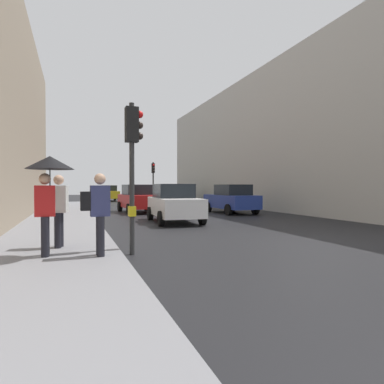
{
  "coord_description": "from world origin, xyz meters",
  "views": [
    {
      "loc": [
        -6.71,
        -8.25,
        1.65
      ],
      "look_at": [
        0.44,
        11.52,
        1.29
      ],
      "focal_mm": 31.07,
      "sensor_mm": 36.0,
      "label": 1
    }
  ],
  "objects_px": {
    "car_red_sedan": "(138,199)",
    "car_blue_van": "(231,199)",
    "car_green_estate": "(177,194)",
    "pedestrian_with_black_backpack": "(57,206)",
    "car_silver_hatchback": "(157,193)",
    "pedestrian_with_umbrella": "(48,177)",
    "pedestrian_with_grey_backpack": "(98,209)",
    "car_yellow_taxi": "(109,193)",
    "car_white_compact": "(174,203)",
    "traffic_light_far_median": "(153,176)",
    "traffic_light_near_left": "(133,150)"
  },
  "relations": [
    {
      "from": "car_green_estate",
      "to": "pedestrian_with_black_backpack",
      "type": "relative_size",
      "value": 2.4
    },
    {
      "from": "car_white_compact",
      "to": "pedestrian_with_black_backpack",
      "type": "bearing_deg",
      "value": -128.83
    },
    {
      "from": "car_yellow_taxi",
      "to": "car_red_sedan",
      "type": "bearing_deg",
      "value": -89.72
    },
    {
      "from": "pedestrian_with_umbrella",
      "to": "pedestrian_with_grey_backpack",
      "type": "distance_m",
      "value": 1.25
    },
    {
      "from": "car_white_compact",
      "to": "pedestrian_with_black_backpack",
      "type": "xyz_separation_m",
      "value": [
        -4.78,
        -5.94,
        0.29
      ]
    },
    {
      "from": "car_white_compact",
      "to": "pedestrian_with_grey_backpack",
      "type": "height_order",
      "value": "pedestrian_with_grey_backpack"
    },
    {
      "from": "traffic_light_far_median",
      "to": "car_white_compact",
      "type": "xyz_separation_m",
      "value": [
        -2.28,
        -13.9,
        -1.72
      ]
    },
    {
      "from": "traffic_light_far_median",
      "to": "car_yellow_taxi",
      "type": "bearing_deg",
      "value": 106.65
    },
    {
      "from": "pedestrian_with_grey_backpack",
      "to": "pedestrian_with_umbrella",
      "type": "bearing_deg",
      "value": 160.58
    },
    {
      "from": "car_yellow_taxi",
      "to": "car_silver_hatchback",
      "type": "distance_m",
      "value": 5.48
    },
    {
      "from": "car_silver_hatchback",
      "to": "pedestrian_with_black_backpack",
      "type": "bearing_deg",
      "value": -108.76
    },
    {
      "from": "car_blue_van",
      "to": "pedestrian_with_black_backpack",
      "type": "bearing_deg",
      "value": -134.79
    },
    {
      "from": "car_red_sedan",
      "to": "pedestrian_with_umbrella",
      "type": "xyz_separation_m",
      "value": [
        -4.41,
        -13.21,
        0.96
      ]
    },
    {
      "from": "car_blue_van",
      "to": "car_white_compact",
      "type": "distance_m",
      "value": 6.04
    },
    {
      "from": "traffic_light_far_median",
      "to": "car_green_estate",
      "type": "distance_m",
      "value": 3.88
    },
    {
      "from": "car_green_estate",
      "to": "car_yellow_taxi",
      "type": "distance_m",
      "value": 9.42
    },
    {
      "from": "car_blue_van",
      "to": "pedestrian_with_black_backpack",
      "type": "xyz_separation_m",
      "value": [
        -9.56,
        -9.63,
        0.29
      ]
    },
    {
      "from": "traffic_light_far_median",
      "to": "car_silver_hatchback",
      "type": "height_order",
      "value": "traffic_light_far_median"
    },
    {
      "from": "car_silver_hatchback",
      "to": "pedestrian_with_umbrella",
      "type": "distance_m",
      "value": 30.03
    },
    {
      "from": "car_yellow_taxi",
      "to": "car_silver_hatchback",
      "type": "relative_size",
      "value": 1.01
    },
    {
      "from": "traffic_light_far_median",
      "to": "car_silver_hatchback",
      "type": "relative_size",
      "value": 0.89
    },
    {
      "from": "car_red_sedan",
      "to": "car_blue_van",
      "type": "distance_m",
      "value": 5.87
    },
    {
      "from": "car_white_compact",
      "to": "pedestrian_with_umbrella",
      "type": "distance_m",
      "value": 8.56
    },
    {
      "from": "car_silver_hatchback",
      "to": "pedestrian_with_umbrella",
      "type": "relative_size",
      "value": 1.98
    },
    {
      "from": "car_red_sedan",
      "to": "pedestrian_with_umbrella",
      "type": "distance_m",
      "value": 13.96
    },
    {
      "from": "car_red_sedan",
      "to": "car_blue_van",
      "type": "height_order",
      "value": "same"
    },
    {
      "from": "car_yellow_taxi",
      "to": "car_white_compact",
      "type": "height_order",
      "value": "same"
    },
    {
      "from": "car_green_estate",
      "to": "car_blue_van",
      "type": "height_order",
      "value": "same"
    },
    {
      "from": "traffic_light_near_left",
      "to": "pedestrian_with_black_backpack",
      "type": "distance_m",
      "value": 2.31
    },
    {
      "from": "car_green_estate",
      "to": "car_white_compact",
      "type": "relative_size",
      "value": 0.99
    },
    {
      "from": "car_green_estate",
      "to": "pedestrian_with_umbrella",
      "type": "distance_m",
      "value": 24.99
    },
    {
      "from": "pedestrian_with_umbrella",
      "to": "traffic_light_far_median",
      "type": "bearing_deg",
      "value": 70.99
    },
    {
      "from": "car_silver_hatchback",
      "to": "pedestrian_with_grey_backpack",
      "type": "relative_size",
      "value": 2.39
    },
    {
      "from": "car_silver_hatchback",
      "to": "car_green_estate",
      "type": "bearing_deg",
      "value": -84.47
    },
    {
      "from": "car_red_sedan",
      "to": "car_yellow_taxi",
      "type": "height_order",
      "value": "same"
    },
    {
      "from": "car_silver_hatchback",
      "to": "traffic_light_near_left",
      "type": "bearing_deg",
      "value": -105.09
    },
    {
      "from": "pedestrian_with_black_backpack",
      "to": "car_silver_hatchback",
      "type": "bearing_deg",
      "value": 71.24
    },
    {
      "from": "car_blue_van",
      "to": "car_silver_hatchback",
      "type": "xyz_separation_m",
      "value": [
        -0.23,
        17.85,
        0.0
      ]
    },
    {
      "from": "traffic_light_far_median",
      "to": "car_yellow_taxi",
      "type": "relative_size",
      "value": 0.88
    },
    {
      "from": "traffic_light_near_left",
      "to": "car_white_compact",
      "type": "bearing_deg",
      "value": 65.39
    },
    {
      "from": "car_blue_van",
      "to": "car_green_estate",
      "type": "bearing_deg",
      "value": 88.52
    },
    {
      "from": "traffic_light_far_median",
      "to": "car_yellow_taxi",
      "type": "distance_m",
      "value": 10.12
    },
    {
      "from": "car_blue_van",
      "to": "pedestrian_with_grey_backpack",
      "type": "relative_size",
      "value": 2.41
    },
    {
      "from": "car_red_sedan",
      "to": "car_silver_hatchback",
      "type": "relative_size",
      "value": 1.02
    },
    {
      "from": "car_blue_van",
      "to": "car_silver_hatchback",
      "type": "bearing_deg",
      "value": 90.73
    },
    {
      "from": "car_red_sedan",
      "to": "pedestrian_with_black_backpack",
      "type": "relative_size",
      "value": 2.43
    },
    {
      "from": "pedestrian_with_grey_backpack",
      "to": "pedestrian_with_black_backpack",
      "type": "distance_m",
      "value": 1.62
    },
    {
      "from": "car_yellow_taxi",
      "to": "pedestrian_with_grey_backpack",
      "type": "distance_m",
      "value": 30.94
    },
    {
      "from": "traffic_light_far_median",
      "to": "car_silver_hatchback",
      "type": "bearing_deg",
      "value": 73.41
    },
    {
      "from": "traffic_light_far_median",
      "to": "car_blue_van",
      "type": "distance_m",
      "value": 10.65
    }
  ]
}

